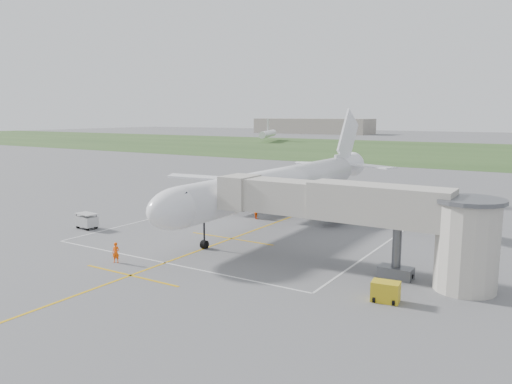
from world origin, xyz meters
The scene contains 11 objects.
ground centered at (0.00, 0.00, 0.00)m, with size 700.00×700.00×0.00m, color #5C5C5F.
grass_strip centered at (0.00, 130.00, 0.01)m, with size 700.00×120.00×0.02m, color #2D491F.
apron_markings centered at (0.00, -5.82, 0.01)m, with size 28.20×60.00×0.01m.
airliner centered at (0.00, 0.75, 4.39)m, with size 38.93×46.75×13.52m.
jet_bridge centered at (15.72, -13.50, 4.74)m, with size 23.40×5.00×7.20m.
gpu_unit centered at (18.86, -18.76, 0.69)m, with size 1.99×1.52×1.39m.
baggage_cart centered at (-16.34, -14.80, 0.89)m, with size 2.64×1.75×1.73m.
ramp_worker_nose centered at (-3.62, -22.16, 0.89)m, with size 0.65×0.42×1.77m, color #FF5208.
ramp_worker_wing centered at (-3.03, -0.23, 0.84)m, with size 0.82×0.63×1.68m, color #DF4607.
distant_hangars centered at (-16.15, 265.19, 5.17)m, with size 345.00×49.00×12.00m.
distant_aircraft centered at (-3.70, 162.37, 3.59)m, with size 201.11×39.60×8.85m.
Camera 1 is at (28.58, -50.93, 12.59)m, focal length 35.00 mm.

